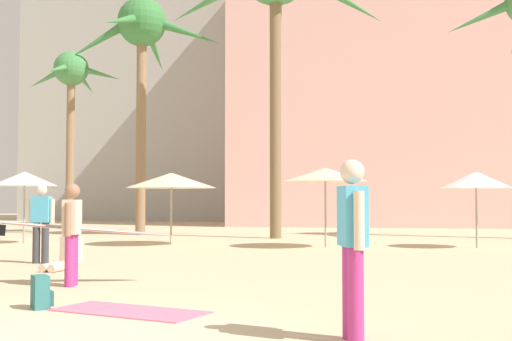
{
  "coord_description": "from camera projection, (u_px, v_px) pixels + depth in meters",
  "views": [
    {
      "loc": [
        2.96,
        -6.1,
        1.35
      ],
      "look_at": [
        0.9,
        6.74,
        1.96
      ],
      "focal_mm": 46.46,
      "sensor_mm": 36.0,
      "label": 1
    }
  ],
  "objects": [
    {
      "name": "ground",
      "position": [
        55.0,
        340.0,
        6.42
      ],
      "size": [
        120.0,
        120.0,
        0.0
      ],
      "primitive_type": "plane",
      "color": "#C6B28C"
    },
    {
      "name": "hotel_pink",
      "position": [
        413.0,
        77.0,
        37.43
      ],
      "size": [
        19.96,
        8.32,
        16.7
      ],
      "primitive_type": "cube",
      "color": "beige",
      "rests_on": "ground"
    },
    {
      "name": "hotel_tower_gray",
      "position": [
        151.0,
        33.0,
        49.75
      ],
      "size": [
        15.94,
        9.54,
        27.97
      ],
      "primitive_type": "cube",
      "color": "#A8A8A3",
      "rests_on": "ground"
    },
    {
      "name": "palm_tree_far_left",
      "position": [
        142.0,
        37.0,
        26.91
      ],
      "size": [
        6.39,
        6.47,
        9.65
      ],
      "color": "#896B4C",
      "rests_on": "ground"
    },
    {
      "name": "palm_tree_left",
      "position": [
        71.0,
        84.0,
        27.29
      ],
      "size": [
        4.25,
        4.24,
        7.54
      ],
      "color": "#896B4C",
      "rests_on": "ground"
    },
    {
      "name": "cafe_umbrella_0",
      "position": [
        171.0,
        180.0,
        20.47
      ],
      "size": [
        2.79,
        2.79,
        2.23
      ],
      "color": "gray",
      "rests_on": "ground"
    },
    {
      "name": "cafe_umbrella_2",
      "position": [
        476.0,
        180.0,
        19.22
      ],
      "size": [
        2.04,
        2.04,
        2.22
      ],
      "color": "gray",
      "rests_on": "ground"
    },
    {
      "name": "cafe_umbrella_3",
      "position": [
        325.0,
        175.0,
        19.35
      ],
      "size": [
        2.54,
        2.54,
        2.33
      ],
      "color": "gray",
      "rests_on": "ground"
    },
    {
      "name": "cafe_umbrella_5",
      "position": [
        25.0,
        179.0,
        21.0
      ],
      "size": [
        2.03,
        2.03,
        2.29
      ],
      "color": "gray",
      "rests_on": "ground"
    },
    {
      "name": "beach_towel",
      "position": [
        130.0,
        311.0,
        8.09
      ],
      "size": [
        2.08,
        1.37,
        0.01
      ],
      "primitive_type": "cube",
      "rotation": [
        0.0,
        0.0,
        -0.32
      ],
      "color": "#EF6684",
      "rests_on": "ground"
    },
    {
      "name": "backpack",
      "position": [
        41.0,
        293.0,
        8.33
      ],
      "size": [
        0.35,
        0.35,
        0.42
      ],
      "rotation": [
        0.0,
        0.0,
        0.67
      ],
      "color": "#2C6D6B",
      "rests_on": "ground"
    },
    {
      "name": "person_near_left",
      "position": [
        75.0,
        229.0,
        10.72
      ],
      "size": [
        3.05,
        1.16,
        1.64
      ],
      "rotation": [
        0.0,
        0.0,
        0.17
      ],
      "color": "#B7337F",
      "rests_on": "ground"
    },
    {
      "name": "person_far_right",
      "position": [
        66.0,
        254.0,
        13.13
      ],
      "size": [
        0.51,
        0.99,
        0.9
      ],
      "rotation": [
        0.0,
        0.0,
        4.57
      ],
      "color": "beige",
      "rests_on": "ground"
    },
    {
      "name": "person_mid_right",
      "position": [
        353.0,
        241.0,
        6.43
      ],
      "size": [
        0.31,
        0.61,
        1.76
      ],
      "rotation": [
        0.0,
        0.0,
        3.4
      ],
      "color": "#B7337F",
      "rests_on": "ground"
    },
    {
      "name": "person_mid_center",
      "position": [
        41.0,
        220.0,
        14.43
      ],
      "size": [
        0.61,
        0.26,
        1.72
      ],
      "rotation": [
        0.0,
        0.0,
        1.64
      ],
      "color": "#3D3D42",
      "rests_on": "ground"
    }
  ]
}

